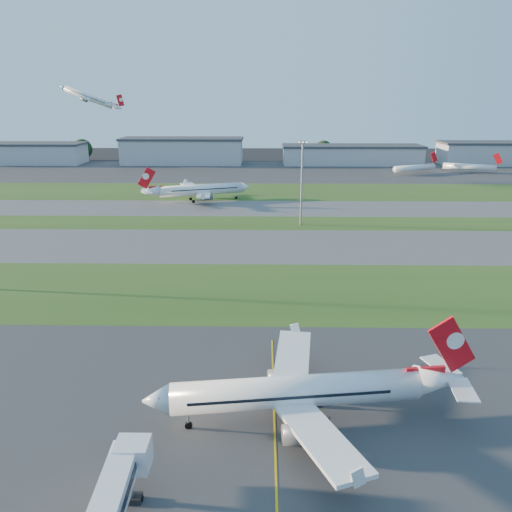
{
  "coord_description": "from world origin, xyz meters",
  "views": [
    {
      "loc": [
        3.62,
        -44.06,
        38.44
      ],
      "look_at": [
        1.95,
        53.87,
        7.0
      ],
      "focal_mm": 35.0,
      "sensor_mm": 36.0,
      "label": 1
    }
  ],
  "objects_px": {
    "mini_jet_far": "(470,167)",
    "light_mast_centre": "(302,178)",
    "airliner_parked": "(299,392)",
    "airliner_taxiing": "(200,190)",
    "mini_jet_near": "(415,168)"
  },
  "relations": [
    {
      "from": "airliner_taxiing",
      "to": "mini_jet_far",
      "type": "bearing_deg",
      "value": -169.41
    },
    {
      "from": "mini_jet_far",
      "to": "light_mast_centre",
      "type": "bearing_deg",
      "value": -109.05
    },
    {
      "from": "airliner_parked",
      "to": "airliner_taxiing",
      "type": "distance_m",
      "value": 138.67
    },
    {
      "from": "mini_jet_far",
      "to": "light_mast_centre",
      "type": "relative_size",
      "value": 1.06
    },
    {
      "from": "airliner_parked",
      "to": "mini_jet_near",
      "type": "relative_size",
      "value": 1.44
    },
    {
      "from": "airliner_taxiing",
      "to": "mini_jet_far",
      "type": "relative_size",
      "value": 1.4
    },
    {
      "from": "airliner_taxiing",
      "to": "light_mast_centre",
      "type": "bearing_deg",
      "value": 115.3
    },
    {
      "from": "airliner_taxiing",
      "to": "mini_jet_near",
      "type": "height_order",
      "value": "airliner_taxiing"
    },
    {
      "from": "mini_jet_near",
      "to": "light_mast_centre",
      "type": "bearing_deg",
      "value": -149.04
    },
    {
      "from": "mini_jet_near",
      "to": "mini_jet_far",
      "type": "height_order",
      "value": "same"
    },
    {
      "from": "airliner_parked",
      "to": "light_mast_centre",
      "type": "xyz_separation_m",
      "value": [
        7.01,
        99.27,
        10.68
      ]
    },
    {
      "from": "airliner_parked",
      "to": "airliner_taxiing",
      "type": "bearing_deg",
      "value": 94.54
    },
    {
      "from": "light_mast_centre",
      "to": "airliner_taxiing",
      "type": "bearing_deg",
      "value": 134.63
    },
    {
      "from": "mini_jet_near",
      "to": "mini_jet_far",
      "type": "xyz_separation_m",
      "value": [
        29.87,
        4.28,
        0.0
      ]
    },
    {
      "from": "airliner_taxiing",
      "to": "mini_jet_far",
      "type": "xyz_separation_m",
      "value": [
        131.9,
        75.89,
        -1.06
      ]
    }
  ]
}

